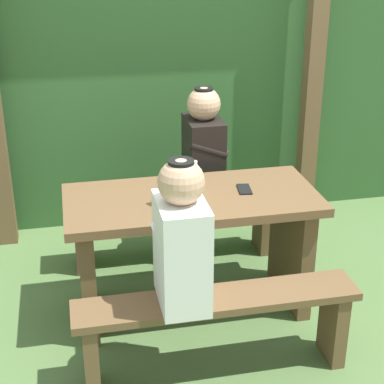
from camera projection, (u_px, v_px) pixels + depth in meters
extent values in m
plane|color=#51713D|center=(192.00, 307.00, 3.70)|extent=(12.00, 12.00, 0.00)
cube|color=#305A2C|center=(148.00, 80.00, 4.81)|extent=(6.40, 0.87, 1.94)
cube|color=brown|center=(313.00, 75.00, 4.44)|extent=(0.12, 0.12, 2.20)
cube|color=brown|center=(192.00, 200.00, 3.42)|extent=(1.40, 0.64, 0.05)
cube|color=brown|center=(87.00, 268.00, 3.46)|extent=(0.08, 0.54, 0.68)
cube|color=brown|center=(291.00, 247.00, 3.68)|extent=(0.08, 0.54, 0.68)
cube|color=brown|center=(217.00, 300.00, 2.99)|extent=(1.40, 0.24, 0.04)
cube|color=brown|center=(91.00, 355.00, 2.97)|extent=(0.07, 0.22, 0.41)
cube|color=brown|center=(333.00, 324.00, 3.20)|extent=(0.07, 0.22, 0.41)
cube|color=brown|center=(173.00, 200.00, 4.06)|extent=(1.40, 0.24, 0.04)
cube|color=brown|center=(80.00, 240.00, 4.04)|extent=(0.07, 0.22, 0.41)
cube|color=brown|center=(262.00, 222.00, 4.27)|extent=(0.07, 0.22, 0.41)
cube|color=white|center=(182.00, 253.00, 2.85)|extent=(0.22, 0.34, 0.52)
sphere|color=tan|center=(181.00, 182.00, 2.71)|extent=(0.21, 0.21, 0.21)
cylinder|color=black|center=(181.00, 163.00, 2.67)|extent=(0.12, 0.12, 0.02)
cylinder|color=white|center=(176.00, 220.00, 2.93)|extent=(0.25, 0.07, 0.15)
cube|color=black|center=(203.00, 158.00, 3.99)|extent=(0.22, 0.34, 0.52)
sphere|color=tan|center=(204.00, 104.00, 3.84)|extent=(0.21, 0.21, 0.21)
cylinder|color=black|center=(204.00, 90.00, 3.81)|extent=(0.12, 0.12, 0.02)
cylinder|color=black|center=(208.00, 150.00, 3.82)|extent=(0.25, 0.07, 0.15)
cylinder|color=silver|center=(197.00, 184.00, 3.47)|extent=(0.08, 0.08, 0.08)
cylinder|color=silver|center=(166.00, 192.00, 3.27)|extent=(0.06, 0.06, 0.15)
cylinder|color=silver|center=(166.00, 174.00, 3.22)|extent=(0.03, 0.03, 0.05)
cylinder|color=silver|center=(195.00, 187.00, 3.33)|extent=(0.07, 0.07, 0.15)
cylinder|color=silver|center=(195.00, 167.00, 3.29)|extent=(0.04, 0.04, 0.07)
cube|color=black|center=(244.00, 189.00, 3.48)|extent=(0.09, 0.15, 0.01)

